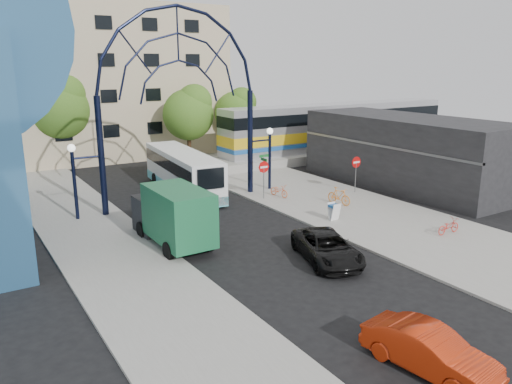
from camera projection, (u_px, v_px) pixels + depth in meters
ground at (325, 282)px, 20.51m from camera, size 120.00×120.00×0.00m
sidewalk_east at (390, 223)px, 27.90m from camera, size 8.00×56.00×0.12m
plaza_west at (124, 266)px, 22.04m from camera, size 5.00×50.00×0.12m
gateway_arch at (179, 66)px, 29.82m from camera, size 13.64×0.44×12.10m
stop_sign at (264, 170)px, 32.31m from camera, size 0.80×0.07×2.50m
do_not_enter_sign at (356, 166)px, 33.88m from camera, size 0.76×0.07×2.48m
street_name_sign at (264, 166)px, 32.97m from camera, size 0.70×0.70×2.80m
sandwich_board at (334, 209)px, 28.11m from camera, size 0.55×0.61×0.99m
commercial_block_east at (407, 151)px, 36.34m from camera, size 6.00×16.00×5.00m
apartment_block at (111, 82)px, 48.40m from camera, size 20.00×12.10×14.00m
train_platform at (338, 151)px, 48.75m from camera, size 32.00×5.00×0.80m
train_car at (339, 125)px, 48.13m from camera, size 25.10×3.05×4.20m
tree_north_a at (190, 112)px, 43.73m from camera, size 4.48×4.48×7.00m
tree_north_b at (60, 106)px, 41.67m from camera, size 5.12×5.12×8.00m
tree_north_c at (237, 110)px, 48.56m from camera, size 4.16×4.16×6.50m
city_bus at (183, 171)px, 34.40m from camera, size 3.27×10.58×2.86m
green_truck at (172, 215)px, 24.52m from camera, size 2.34×5.94×2.99m
black_suv at (327, 247)px, 22.58m from camera, size 3.48×5.10×1.30m
red_sedan at (429, 350)px, 14.46m from camera, size 2.00×4.19×1.32m
bike_near_a at (279, 190)px, 33.12m from camera, size 0.80×1.65×0.83m
bike_near_b at (339, 196)px, 31.28m from camera, size 0.80×1.83×1.07m
bike_far_a at (448, 226)px, 25.90m from camera, size 1.55×0.55×0.81m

